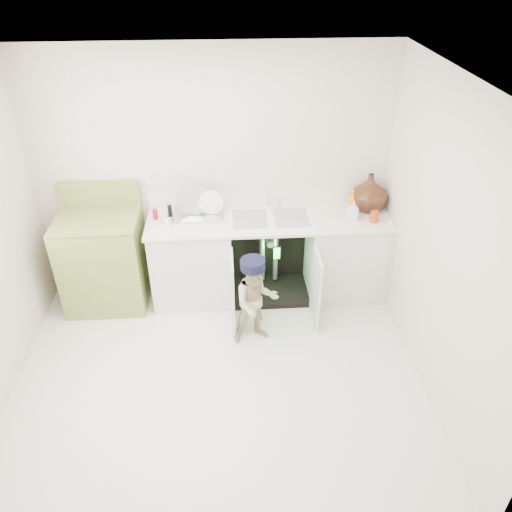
{
  "coord_description": "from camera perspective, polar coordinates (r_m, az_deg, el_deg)",
  "views": [
    {
      "loc": [
        0.12,
        -3.08,
        3.29
      ],
      "look_at": [
        0.37,
        0.7,
        0.8
      ],
      "focal_mm": 35.0,
      "sensor_mm": 36.0,
      "label": 1
    }
  ],
  "objects": [
    {
      "name": "room_shell",
      "position": [
        3.7,
        -5.03,
        -0.32
      ],
      "size": [
        6.0,
        5.5,
        1.26
      ],
      "color": "beige",
      "rests_on": "ground"
    },
    {
      "name": "avocado_stove",
      "position": [
        5.25,
        -16.97,
        -0.37
      ],
      "size": [
        0.79,
        0.65,
        1.23
      ],
      "color": "olive",
      "rests_on": "ground"
    },
    {
      "name": "counter_run",
      "position": [
        5.15,
        2.13,
        0.34
      ],
      "size": [
        2.44,
        1.02,
        1.28
      ],
      "color": "silver",
      "rests_on": "ground"
    },
    {
      "name": "repair_worker",
      "position": [
        4.57,
        -0.02,
        -5.11
      ],
      "size": [
        0.5,
        0.58,
        0.89
      ],
      "rotation": [
        0.0,
        0.0,
        0.18
      ],
      "color": "tan",
      "rests_on": "ground"
    },
    {
      "name": "ground",
      "position": [
        4.51,
        -4.25,
        -13.64
      ],
      "size": [
        3.5,
        3.5,
        0.0
      ],
      "primitive_type": "plane",
      "color": "beige",
      "rests_on": "ground"
    }
  ]
}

